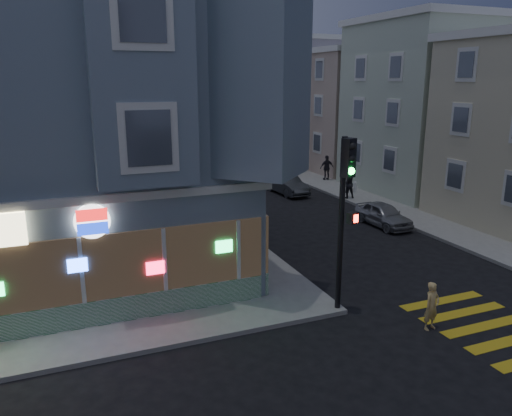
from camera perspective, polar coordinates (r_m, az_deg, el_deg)
ground at (r=13.73m, az=3.92°, el=-17.61°), size 120.00×120.00×0.00m
sidewalk_ne at (r=44.30m, az=17.92°, el=4.48°), size 24.00×42.00×0.15m
corner_building at (r=21.46m, az=-24.51°, el=9.31°), size 14.60×14.60×11.40m
row_house_b at (r=36.20m, az=21.38°, el=10.58°), size 12.00×8.60×10.50m
row_house_c at (r=43.24m, az=13.05°, el=10.69°), size 12.00×8.60×9.00m
row_house_d at (r=50.84m, az=7.20°, el=12.32°), size 12.00×8.60×10.50m
utility_pole at (r=38.54m, az=4.58°, el=10.80°), size 2.20×0.30×9.00m
street_tree_near at (r=44.12m, az=1.26°, el=10.19°), size 3.00×3.00×5.30m
street_tree_far at (r=51.55m, az=-2.31°, el=10.82°), size 3.00×3.00×5.30m
running_child at (r=16.01m, az=19.45°, el=-10.52°), size 0.60×0.45×1.49m
pedestrian_a at (r=31.17m, az=10.42°, el=2.77°), size 0.95×0.77×1.82m
pedestrian_b at (r=36.65m, az=8.10°, el=4.58°), size 1.07×0.52×1.77m
parked_car_a at (r=26.19m, az=14.34°, el=-0.73°), size 1.52×3.56×1.20m
parked_car_b at (r=32.54m, az=3.53°, el=2.72°), size 1.62×3.95×1.27m
parked_car_c at (r=39.29m, az=2.16°, el=4.77°), size 1.82×4.31×1.24m
parked_car_d at (r=43.96m, az=-0.81°, el=5.87°), size 2.63×4.88×1.30m
traffic_signal at (r=15.29m, az=10.18°, el=1.36°), size 0.70×0.62×5.50m
fire_hydrant at (r=32.93m, az=11.24°, el=2.42°), size 0.42×0.24×0.73m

